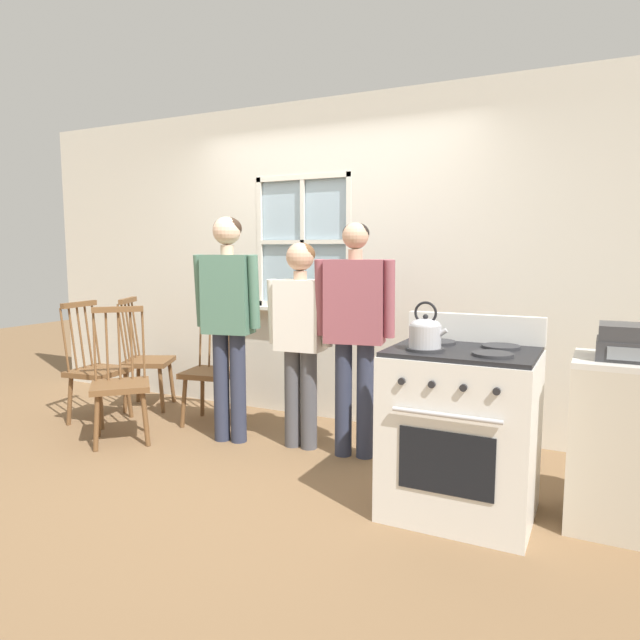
# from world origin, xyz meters

# --- Properties ---
(ground_plane) EXTENTS (16.00, 16.00, 0.00)m
(ground_plane) POSITION_xyz_m (0.00, 0.00, 0.00)
(ground_plane) COLOR brown
(wall_back) EXTENTS (6.40, 0.16, 2.70)m
(wall_back) POSITION_xyz_m (0.01, 1.40, 1.34)
(wall_back) COLOR silver
(wall_back) RESTS_ON ground_plane
(chair_by_window) EXTENTS (0.45, 0.46, 1.02)m
(chair_by_window) POSITION_xyz_m (-1.75, 0.41, 0.44)
(chair_by_window) COLOR brown
(chair_by_window) RESTS_ON ground_plane
(chair_near_wall) EXTENTS (0.58, 0.58, 1.02)m
(chair_near_wall) POSITION_xyz_m (-1.18, 0.13, 0.44)
(chair_near_wall) COLOR brown
(chair_near_wall) RESTS_ON ground_plane
(chair_center_cluster) EXTENTS (0.48, 0.47, 1.02)m
(chair_center_cluster) POSITION_xyz_m (-0.84, 0.81, 0.44)
(chair_center_cluster) COLOR brown
(chair_center_cluster) RESTS_ON ground_plane
(chair_near_stove) EXTENTS (0.54, 0.55, 1.02)m
(chair_near_stove) POSITION_xyz_m (-1.68, 0.92, 0.44)
(chair_near_stove) COLOR brown
(chair_near_stove) RESTS_ON ground_plane
(person_elderly_left) EXTENTS (0.52, 0.27, 1.70)m
(person_elderly_left) POSITION_xyz_m (-0.43, 0.49, 1.03)
(person_elderly_left) COLOR #2D3347
(person_elderly_left) RESTS_ON ground_plane
(person_teen_center) EXTENTS (0.50, 0.24, 1.51)m
(person_teen_center) POSITION_xyz_m (0.12, 0.61, 0.91)
(person_teen_center) COLOR #4C4C51
(person_teen_center) RESTS_ON ground_plane
(person_adult_right) EXTENTS (0.57, 0.29, 1.64)m
(person_adult_right) POSITION_xyz_m (0.55, 0.61, 0.98)
(person_adult_right) COLOR #2D3347
(person_adult_right) RESTS_ON ground_plane
(stove) EXTENTS (0.78, 0.68, 1.08)m
(stove) POSITION_xyz_m (1.42, 0.07, 0.47)
(stove) COLOR white
(stove) RESTS_ON ground_plane
(kettle) EXTENTS (0.21, 0.17, 0.25)m
(kettle) POSITION_xyz_m (1.24, -0.06, 1.02)
(kettle) COLOR #B7B7BC
(kettle) RESTS_ON stove
(potted_plant) EXTENTS (0.12, 0.12, 0.29)m
(potted_plant) POSITION_xyz_m (-0.23, 1.31, 1.06)
(potted_plant) COLOR #935B3D
(potted_plant) RESTS_ON wall_back
(side_counter) EXTENTS (0.55, 0.50, 0.90)m
(side_counter) POSITION_xyz_m (2.22, 0.29, 0.45)
(side_counter) COLOR beige
(side_counter) RESTS_ON ground_plane
(stereo) EXTENTS (0.34, 0.29, 0.18)m
(stereo) POSITION_xyz_m (2.22, 0.27, 0.99)
(stereo) COLOR #38383A
(stereo) RESTS_ON side_counter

